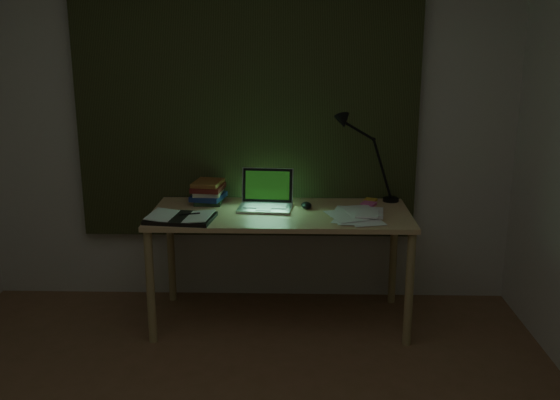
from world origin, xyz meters
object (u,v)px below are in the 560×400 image
Objects in this scene: desk at (281,267)px; book_stack at (208,191)px; loose_papers at (359,214)px; open_textbook at (181,217)px; desk_lamp at (393,159)px; laptop at (265,191)px.

desk is 7.08× the size of book_stack.
desk is at bearing 172.53° from loose_papers.
open_textbook is 0.42m from book_stack.
desk_lamp is (1.18, 0.06, 0.20)m from book_stack.
book_stack is 0.40× the size of desk_lamp.
loose_papers is at bearing -6.83° from laptop.
loose_papers is 0.58× the size of desk_lamp.
desk_lamp reaches higher than desk.
book_stack is at bearing 155.81° from desk.
desk is 0.49m from laptop.
loose_papers is at bearing -7.47° from desk.
desk is 4.88× the size of loose_papers.
laptop is 0.59m from loose_papers.
book_stack is 1.20m from desk_lamp.
open_textbook is 1.71× the size of book_stack.
book_stack is (-0.37, 0.16, -0.04)m from laptop.
laptop is 0.54m from open_textbook.
desk is 0.99m from desk_lamp.
book_stack is (-0.47, 0.21, 0.43)m from desk.
book_stack is (0.10, 0.40, 0.06)m from open_textbook.
book_stack is at bearing 163.79° from loose_papers.
laptop is (-0.10, 0.05, 0.47)m from desk.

